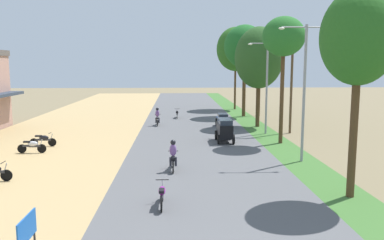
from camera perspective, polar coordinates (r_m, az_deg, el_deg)
name	(u,v)px	position (r m, az deg, el deg)	size (l,w,h in m)	color
parked_motorbike_fourth	(32,145)	(26.85, -22.18, -3.42)	(1.80, 0.54, 0.94)	black
parked_motorbike_fifth	(43,139)	(28.75, -20.77, -2.63)	(1.80, 0.54, 0.94)	black
street_signboard	(27,232)	(11.91, -22.80, -14.76)	(0.06, 1.30, 1.50)	#262628
median_tree_nearest	(359,38)	(17.41, 23.06, 10.84)	(3.08, 3.08, 8.60)	#4C351E
median_tree_second	(284,38)	(28.33, 13.16, 11.55)	(2.95, 2.95, 8.85)	#4C351E
median_tree_third	(259,58)	(35.66, 9.68, 8.86)	(4.28, 4.28, 8.89)	#4C351E
median_tree_fourth	(245,47)	(42.89, 7.66, 10.50)	(4.42, 4.42, 9.78)	#4C351E
median_tree_fifth	(236,49)	(49.60, 6.35, 10.18)	(4.71, 4.71, 10.18)	#4C351E
streetlamp_near	(304,84)	(23.14, 16.00, 5.06)	(3.16, 0.20, 7.76)	gray
streetlamp_mid	(267,81)	(32.02, 10.81, 5.60)	(3.16, 0.20, 7.37)	gray
utility_pole_near	(292,77)	(33.04, 14.26, 6.11)	(1.80, 0.20, 8.92)	brown
utility_pole_far	(260,74)	(43.89, 9.82, 6.62)	(1.80, 0.20, 8.89)	brown
car_van_black	(225,129)	(28.38, 4.75, -1.29)	(1.19, 2.41, 1.67)	black
car_sedan_blue	(223,119)	(35.40, 4.47, 0.09)	(1.10, 2.26, 1.19)	navy
motorbike_ahead_second	(162,194)	(15.73, -4.38, -10.62)	(0.54, 1.80, 0.94)	black
motorbike_ahead_third	(173,156)	(20.71, -2.75, -5.23)	(0.54, 1.80, 1.66)	black
motorbike_ahead_fourth	(157,117)	(36.11, -5.03, 0.42)	(0.54, 1.80, 1.66)	black
motorbike_ahead_fifth	(177,113)	(41.12, -2.18, 0.97)	(0.54, 1.80, 0.94)	black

